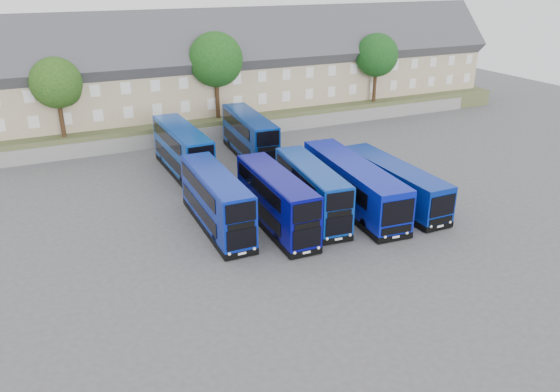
{
  "coord_description": "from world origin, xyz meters",
  "views": [
    {
      "loc": [
        -16.54,
        -30.47,
        17.25
      ],
      "look_at": [
        -1.42,
        2.05,
        2.2
      ],
      "focal_mm": 35.0,
      "sensor_mm": 36.0,
      "label": 1
    }
  ],
  "objects_px": {
    "dd_front_left": "(216,202)",
    "tree_far": "(385,44)",
    "tree_east": "(377,57)",
    "dd_front_mid": "(276,202)",
    "tree_west": "(58,85)",
    "tree_mid": "(217,61)",
    "coach_east_a": "(353,185)"
  },
  "relations": [
    {
      "from": "dd_front_left",
      "to": "coach_east_a",
      "type": "distance_m",
      "value": 10.77
    },
    {
      "from": "tree_east",
      "to": "tree_far",
      "type": "xyz_separation_m",
      "value": [
        6.0,
        7.0,
        0.34
      ]
    },
    {
      "from": "tree_west",
      "to": "tree_east",
      "type": "bearing_deg",
      "value": 0.0
    },
    {
      "from": "dd_front_mid",
      "to": "tree_west",
      "type": "relative_size",
      "value": 1.32
    },
    {
      "from": "dd_front_mid",
      "to": "tree_west",
      "type": "bearing_deg",
      "value": 118.84
    },
    {
      "from": "coach_east_a",
      "to": "tree_east",
      "type": "bearing_deg",
      "value": 57.23
    },
    {
      "from": "dd_front_left",
      "to": "dd_front_mid",
      "type": "xyz_separation_m",
      "value": [
        3.88,
        -1.68,
        -0.02
      ]
    },
    {
      "from": "coach_east_a",
      "to": "tree_west",
      "type": "distance_m",
      "value": 29.85
    },
    {
      "from": "tree_mid",
      "to": "tree_far",
      "type": "relative_size",
      "value": 1.06
    },
    {
      "from": "tree_west",
      "to": "dd_front_left",
      "type": "bearing_deg",
      "value": -69.47
    },
    {
      "from": "dd_front_mid",
      "to": "tree_mid",
      "type": "bearing_deg",
      "value": 82.13
    },
    {
      "from": "coach_east_a",
      "to": "tree_west",
      "type": "height_order",
      "value": "tree_west"
    },
    {
      "from": "dd_front_left",
      "to": "tree_west",
      "type": "distance_m",
      "value": 23.7
    },
    {
      "from": "dd_front_mid",
      "to": "coach_east_a",
      "type": "xyz_separation_m",
      "value": [
        6.86,
        0.83,
        -0.22
      ]
    },
    {
      "from": "dd_front_mid",
      "to": "dd_front_left",
      "type": "bearing_deg",
      "value": 158.27
    },
    {
      "from": "tree_mid",
      "to": "tree_east",
      "type": "relative_size",
      "value": 1.12
    },
    {
      "from": "dd_front_left",
      "to": "coach_east_a",
      "type": "xyz_separation_m",
      "value": [
        10.74,
        -0.85,
        -0.24
      ]
    },
    {
      "from": "tree_west",
      "to": "tree_east",
      "type": "distance_m",
      "value": 36.0
    },
    {
      "from": "tree_east",
      "to": "tree_far",
      "type": "height_order",
      "value": "tree_far"
    },
    {
      "from": "dd_front_mid",
      "to": "tree_east",
      "type": "bearing_deg",
      "value": 45.88
    },
    {
      "from": "dd_front_left",
      "to": "tree_far",
      "type": "xyz_separation_m",
      "value": [
        33.88,
        28.68,
        5.74
      ]
    },
    {
      "from": "tree_mid",
      "to": "tree_east",
      "type": "xyz_separation_m",
      "value": [
        20.0,
        -0.5,
        -0.68
      ]
    },
    {
      "from": "dd_front_left",
      "to": "coach_east_a",
      "type": "height_order",
      "value": "dd_front_left"
    },
    {
      "from": "tree_mid",
      "to": "tree_west",
      "type": "bearing_deg",
      "value": -178.21
    },
    {
      "from": "coach_east_a",
      "to": "tree_mid",
      "type": "xyz_separation_m",
      "value": [
        -2.85,
        23.03,
        6.32
      ]
    },
    {
      "from": "dd_front_left",
      "to": "tree_far",
      "type": "distance_m",
      "value": 44.76
    },
    {
      "from": "tree_east",
      "to": "tree_far",
      "type": "bearing_deg",
      "value": 49.4
    },
    {
      "from": "dd_front_left",
      "to": "tree_mid",
      "type": "distance_m",
      "value": 24.31
    },
    {
      "from": "dd_front_left",
      "to": "tree_far",
      "type": "bearing_deg",
      "value": 41.05
    },
    {
      "from": "tree_west",
      "to": "tree_east",
      "type": "xyz_separation_m",
      "value": [
        36.0,
        0.0,
        0.34
      ]
    },
    {
      "from": "dd_front_left",
      "to": "dd_front_mid",
      "type": "bearing_deg",
      "value": -22.58
    },
    {
      "from": "tree_mid",
      "to": "tree_east",
      "type": "distance_m",
      "value": 20.02
    }
  ]
}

